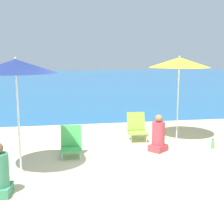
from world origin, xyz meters
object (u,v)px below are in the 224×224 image
water_bottle (213,145)px  person_seated_near (158,136)px  beach_chair_lime (137,127)px  beach_chair_green (71,142)px  beach_umbrella_yellow (179,63)px  beach_umbrella_navy (16,66)px

water_bottle → person_seated_near: bearing=178.7°
beach_chair_lime → person_seated_near: (0.26, -1.09, 0.01)m
beach_chair_green → beach_chair_lime: bearing=33.9°
beach_umbrella_yellow → beach_chair_lime: beach_umbrella_yellow is taller
beach_umbrella_navy → beach_chair_lime: bearing=34.5°
beach_chair_lime → beach_chair_green: bearing=-145.5°
beach_umbrella_navy → beach_chair_green: size_ratio=3.23×
beach_umbrella_yellow → water_bottle: 2.33m
beach_chair_lime → water_bottle: 2.04m
beach_umbrella_yellow → person_seated_near: (-0.87, -0.98, -1.74)m
beach_chair_green → beach_umbrella_yellow: bearing=21.7°
beach_umbrella_navy → person_seated_near: bearing=16.0°
beach_chair_lime → water_bottle: (1.68, -1.12, -0.27)m
beach_umbrella_yellow → beach_chair_lime: size_ratio=3.06×
beach_chair_green → person_seated_near: bearing=3.5°
person_seated_near → beach_umbrella_navy: bearing=-111.9°
beach_umbrella_yellow → beach_chair_green: size_ratio=3.26×
beach_umbrella_navy → water_bottle: beach_umbrella_navy is taller
beach_umbrella_yellow → beach_chair_lime: (-1.13, 0.11, -1.75)m
beach_umbrella_yellow → water_bottle: (0.55, -1.01, -2.02)m
beach_chair_lime → person_seated_near: size_ratio=0.82×
beach_chair_lime → beach_chair_green: beach_chair_lime is taller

